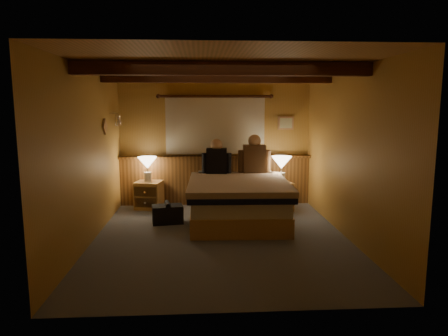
{
  "coord_description": "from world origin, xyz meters",
  "views": [
    {
      "loc": [
        -0.29,
        -5.49,
        1.86
      ],
      "look_at": [
        0.07,
        0.4,
        0.95
      ],
      "focal_mm": 32.0,
      "sensor_mm": 36.0,
      "label": 1
    }
  ],
  "objects": [
    {
      "name": "lamp_right",
      "position": [
        1.16,
        1.47,
        0.85
      ],
      "size": [
        0.36,
        0.36,
        0.47
      ],
      "color": "beige",
      "rests_on": "nightstand_right"
    },
    {
      "name": "wainscot",
      "position": [
        0.0,
        2.04,
        0.49
      ],
      "size": [
        3.6,
        0.23,
        0.94
      ],
      "color": "brown",
      "rests_on": "wall_back"
    },
    {
      "name": "person_left",
      "position": [
        0.0,
        1.52,
        0.94
      ],
      "size": [
        0.53,
        0.23,
        0.64
      ],
      "rotation": [
        0.0,
        0.0,
        -0.07
      ],
      "color": "black",
      "rests_on": "bed"
    },
    {
      "name": "nightstand_right",
      "position": [
        1.11,
        1.5,
        0.26
      ],
      "size": [
        0.54,
        0.51,
        0.51
      ],
      "rotation": [
        0.0,
        0.0,
        0.2
      ],
      "color": "tan",
      "rests_on": "floor"
    },
    {
      "name": "lamp_left",
      "position": [
        -1.25,
        1.76,
        0.82
      ],
      "size": [
        0.35,
        0.35,
        0.46
      ],
      "color": "beige",
      "rests_on": "nightstand_left"
    },
    {
      "name": "wall_front",
      "position": [
        0.0,
        -2.1,
        1.2
      ],
      "size": [
        3.6,
        0.0,
        3.6
      ],
      "primitive_type": "plane",
      "rotation": [
        -1.57,
        0.0,
        0.0
      ],
      "color": "#B58840",
      "rests_on": "floor"
    },
    {
      "name": "nightstand_left",
      "position": [
        -1.24,
        1.77,
        0.25
      ],
      "size": [
        0.53,
        0.5,
        0.5
      ],
      "rotation": [
        0.0,
        0.0,
        -0.21
      ],
      "color": "tan",
      "rests_on": "floor"
    },
    {
      "name": "curtain_window",
      "position": [
        0.0,
        2.03,
        1.52
      ],
      "size": [
        2.18,
        0.09,
        1.11
      ],
      "color": "#4C2613",
      "rests_on": "wall_back"
    },
    {
      "name": "person_right",
      "position": [
        0.68,
        1.56,
        0.97
      ],
      "size": [
        0.58,
        0.24,
        0.71
      ],
      "rotation": [
        0.0,
        0.0,
        -0.03
      ],
      "color": "#503520",
      "rests_on": "bed"
    },
    {
      "name": "coat_rail",
      "position": [
        -1.72,
        1.58,
        1.67
      ],
      "size": [
        0.05,
        0.55,
        0.24
      ],
      "color": "silver",
      "rests_on": "wall_left"
    },
    {
      "name": "wall_left",
      "position": [
        -1.8,
        0.0,
        1.2
      ],
      "size": [
        0.0,
        4.2,
        4.2
      ],
      "primitive_type": "plane",
      "rotation": [
        1.57,
        0.0,
        1.57
      ],
      "color": "#B58840",
      "rests_on": "floor"
    },
    {
      "name": "duffel_bag",
      "position": [
        -0.82,
        0.79,
        0.15
      ],
      "size": [
        0.52,
        0.36,
        0.35
      ],
      "rotation": [
        0.0,
        0.0,
        0.16
      ],
      "color": "black",
      "rests_on": "floor"
    },
    {
      "name": "floor",
      "position": [
        0.0,
        0.0,
        0.0
      ],
      "size": [
        4.2,
        4.2,
        0.0
      ],
      "primitive_type": "plane",
      "color": "#575B67",
      "rests_on": "ground"
    },
    {
      "name": "wall_back",
      "position": [
        0.0,
        2.1,
        1.2
      ],
      "size": [
        3.6,
        0.0,
        3.6
      ],
      "primitive_type": "plane",
      "rotation": [
        1.57,
        0.0,
        0.0
      ],
      "color": "#B58840",
      "rests_on": "floor"
    },
    {
      "name": "wall_right",
      "position": [
        1.8,
        0.0,
        1.2
      ],
      "size": [
        0.0,
        4.2,
        4.2
      ],
      "primitive_type": "plane",
      "rotation": [
        1.57,
        0.0,
        -1.57
      ],
      "color": "#B58840",
      "rests_on": "floor"
    },
    {
      "name": "ceiling",
      "position": [
        0.0,
        0.0,
        2.4
      ],
      "size": [
        4.2,
        4.2,
        0.0
      ],
      "primitive_type": "plane",
      "rotation": [
        3.14,
        0.0,
        0.0
      ],
      "color": "#C18548",
      "rests_on": "wall_back"
    },
    {
      "name": "bed",
      "position": [
        0.32,
        0.84,
        0.36
      ],
      "size": [
        1.63,
        2.06,
        0.69
      ],
      "rotation": [
        0.0,
        0.0,
        -0.03
      ],
      "color": "tan",
      "rests_on": "floor"
    },
    {
      "name": "framed_print",
      "position": [
        1.35,
        2.08,
        1.55
      ],
      "size": [
        0.3,
        0.04,
        0.25
      ],
      "color": "tan",
      "rests_on": "wall_back"
    },
    {
      "name": "ceiling_beams",
      "position": [
        0.0,
        0.15,
        2.31
      ],
      "size": [
        3.6,
        1.65,
        0.16
      ],
      "color": "#4C2613",
      "rests_on": "ceiling"
    }
  ]
}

